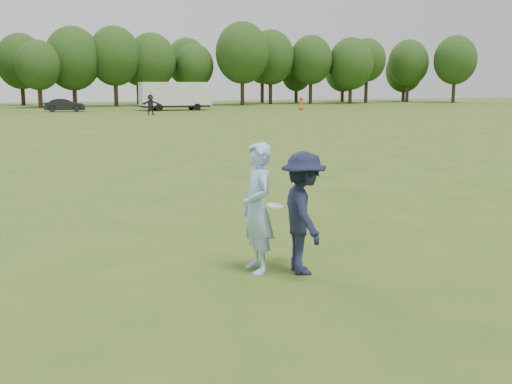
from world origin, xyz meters
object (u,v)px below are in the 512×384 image
(defender, at_px, (303,213))
(car_f, at_px, (65,105))
(player_far_c, at_px, (301,103))
(field_cone, at_px, (310,112))
(cargo_trailer, at_px, (175,95))
(player_far_d, at_px, (151,105))
(thrower, at_px, (257,208))

(defender, bearing_deg, car_f, 9.73)
(defender, height_order, player_far_c, defender)
(car_f, xyz_separation_m, field_cone, (23.12, -13.41, -0.56))
(player_far_c, distance_m, cargo_trailer, 14.51)
(player_far_d, distance_m, cargo_trailer, 10.76)
(defender, bearing_deg, player_far_c, -15.32)
(player_far_c, bearing_deg, car_f, 29.18)
(player_far_c, height_order, cargo_trailer, cargo_trailer)
(thrower, height_order, cargo_trailer, cargo_trailer)
(thrower, relative_size, field_cone, 6.73)
(thrower, distance_m, player_far_d, 50.54)
(player_far_c, xyz_separation_m, car_f, (-25.80, 5.77, -0.08))
(field_cone, bearing_deg, cargo_trailer, 131.86)
(thrower, relative_size, defender, 1.07)
(defender, relative_size, player_far_d, 0.95)
(cargo_trailer, bearing_deg, player_far_c, -18.78)
(field_cone, height_order, cargo_trailer, cargo_trailer)
(defender, height_order, car_f, defender)
(player_far_c, height_order, field_cone, player_far_c)
(defender, relative_size, field_cone, 6.29)
(player_far_c, height_order, car_f, player_far_c)
(defender, bearing_deg, cargo_trailer, -1.72)
(player_far_c, xyz_separation_m, field_cone, (-2.69, -7.64, -0.63))
(thrower, relative_size, cargo_trailer, 0.22)
(thrower, height_order, player_far_c, thrower)
(thrower, distance_m, cargo_trailer, 60.90)
(player_far_d, bearing_deg, player_far_c, 11.32)
(player_far_d, xyz_separation_m, cargo_trailer, (4.89, 9.55, 0.78))
(field_cone, bearing_deg, player_far_c, 70.62)
(defender, xyz_separation_m, cargo_trailer, (13.16, 59.62, 0.83))
(field_cone, bearing_deg, player_far_d, 170.21)
(defender, distance_m, cargo_trailer, 61.06)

